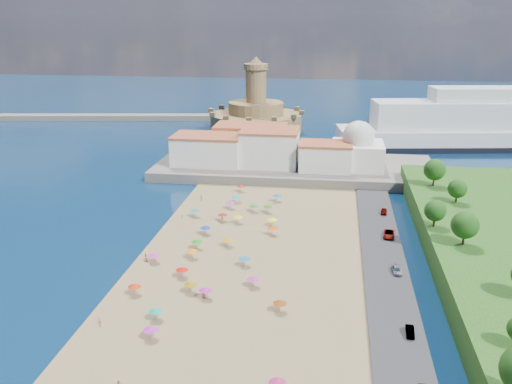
# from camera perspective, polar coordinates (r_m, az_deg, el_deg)

# --- Properties ---
(ground) EXTENTS (700.00, 700.00, 0.00)m
(ground) POSITION_cam_1_polar(r_m,az_deg,el_deg) (120.79, -3.57, -7.09)
(ground) COLOR #071938
(ground) RESTS_ON ground
(terrace) EXTENTS (90.00, 36.00, 3.00)m
(terrace) POSITION_cam_1_polar(r_m,az_deg,el_deg) (187.37, 3.88, 2.40)
(terrace) COLOR #59544C
(terrace) RESTS_ON ground
(jetty) EXTENTS (18.00, 70.00, 2.40)m
(jetty) POSITION_cam_1_polar(r_m,az_deg,el_deg) (223.69, -1.08, 4.85)
(jetty) COLOR #59544C
(jetty) RESTS_ON ground
(breakwater) EXTENTS (199.03, 34.77, 2.60)m
(breakwater) POSITION_cam_1_polar(r_m,az_deg,el_deg) (296.42, -18.83, 7.09)
(breakwater) COLOR #59544C
(breakwater) RESTS_ON ground
(waterfront_buildings) EXTENTS (57.00, 29.00, 11.00)m
(waterfront_buildings) POSITION_cam_1_polar(r_m,az_deg,el_deg) (187.78, -0.05, 4.48)
(waterfront_buildings) COLOR silver
(waterfront_buildings) RESTS_ON terrace
(domed_building) EXTENTS (16.00, 16.00, 15.00)m
(domed_building) POSITION_cam_1_polar(r_m,az_deg,el_deg) (183.32, 10.14, 4.24)
(domed_building) COLOR silver
(domed_building) RESTS_ON terrace
(fortress) EXTENTS (40.00, 40.00, 32.40)m
(fortress) POSITION_cam_1_polar(r_m,az_deg,el_deg) (251.71, 0.00, 7.56)
(fortress) COLOR olive
(fortress) RESTS_ON ground
(cruise_ship) EXTENTS (132.09, 39.30, 28.53)m
(cruise_ship) POSITION_cam_1_polar(r_m,az_deg,el_deg) (240.87, 23.87, 6.04)
(cruise_ship) COLOR black
(cruise_ship) RESTS_ON ground
(beach_parasols) EXTENTS (32.43, 114.76, 2.20)m
(beach_parasols) POSITION_cam_1_polar(r_m,az_deg,el_deg) (111.37, -4.99, -8.13)
(beach_parasols) COLOR gray
(beach_parasols) RESTS_ON beach
(beachgoers) EXTENTS (30.17, 94.28, 1.85)m
(beachgoers) POSITION_cam_1_polar(r_m,az_deg,el_deg) (120.32, -6.85, -6.71)
(beachgoers) COLOR tan
(beachgoers) RESTS_ON beach
(parked_cars) EXTENTS (2.93, 78.22, 1.42)m
(parked_cars) POSITION_cam_1_polar(r_m,az_deg,el_deg) (120.37, 13.76, -6.98)
(parked_cars) COLOR gray
(parked_cars) RESTS_ON promenade
(hillside_trees) EXTENTS (16.65, 109.22, 7.63)m
(hillside_trees) POSITION_cam_1_polar(r_m,az_deg,el_deg) (109.86, 20.97, -5.14)
(hillside_trees) COLOR #382314
(hillside_trees) RESTS_ON hillside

